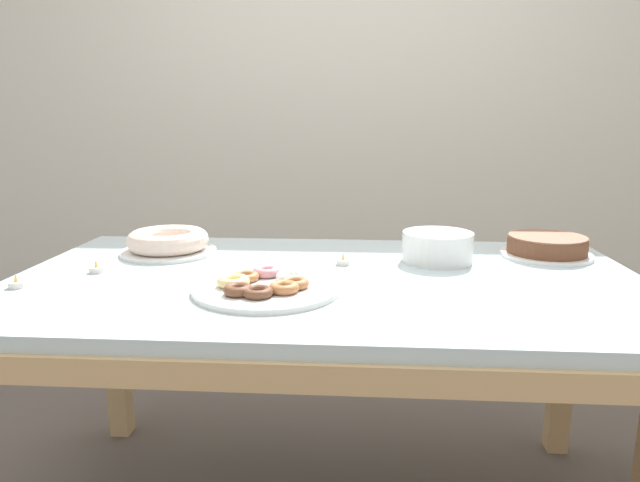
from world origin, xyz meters
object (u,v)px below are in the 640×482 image
pastry_platter (265,286)px  tealight_right_edge (96,269)px  cake_chocolate_round (547,247)px  cake_golden_bundt (168,242)px  tealight_near_cakes (16,284)px  tealight_centre (343,262)px  plate_stack (437,247)px

pastry_platter → tealight_right_edge: size_ratio=9.22×
cake_chocolate_round → cake_golden_bundt: bearing=-178.1°
cake_chocolate_round → tealight_near_cakes: (-1.45, -0.44, -0.02)m
cake_chocolate_round → tealight_centre: size_ratio=6.87×
tealight_near_cakes → plate_stack: bearing=17.6°
cake_golden_bundt → tealight_near_cakes: cake_golden_bundt is taller
tealight_centre → tealight_near_cakes: same height
pastry_platter → tealight_near_cakes: bearing=-178.9°
cake_golden_bundt → pastry_platter: 0.54m
cake_golden_bundt → tealight_right_edge: size_ratio=7.50×
cake_chocolate_round → tealight_centre: cake_chocolate_round is taller
cake_golden_bundt → tealight_right_edge: cake_golden_bundt is taller
cake_chocolate_round → tealight_right_edge: cake_chocolate_round is taller
pastry_platter → tealight_centre: bearing=56.3°
cake_chocolate_round → tealight_right_edge: (-1.31, -0.28, -0.02)m
cake_golden_bundt → pastry_platter: cake_golden_bundt is taller
tealight_right_edge → tealight_near_cakes: bearing=-131.3°
cake_golden_bundt → plate_stack: bearing=-3.2°
cake_golden_bundt → tealight_centre: cake_golden_bundt is taller
plate_stack → tealight_centre: 0.29m
pastry_platter → cake_chocolate_round: bearing=27.6°
cake_chocolate_round → tealight_centre: bearing=-166.8°
plate_stack → tealight_right_edge: bearing=-168.6°
plate_stack → cake_golden_bundt: bearing=176.8°
tealight_right_edge → pastry_platter: bearing=-16.0°
cake_chocolate_round → pastry_platter: (-0.81, -0.42, -0.02)m
pastry_platter → cake_golden_bundt: bearing=134.2°
cake_golden_bundt → plate_stack: (0.84, -0.05, 0.01)m
cake_chocolate_round → tealight_near_cakes: bearing=-163.2°
cake_chocolate_round → plate_stack: size_ratio=1.31×
tealight_right_edge → tealight_near_cakes: size_ratio=1.00×
cake_chocolate_round → plate_stack: plate_stack is taller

